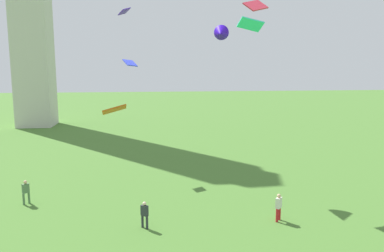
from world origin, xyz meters
The scene contains 9 objects.
person_0 centered at (8.00, 16.57, 1.03)m, with size 0.51×0.54×1.82m.
person_2 centered at (-9.14, 21.33, 1.00)m, with size 0.52×0.50×1.77m.
person_4 centered at (-0.57, 16.30, 0.97)m, with size 0.50×0.48×1.71m.
kite_flying_0 centered at (5.54, 24.96, 12.37)m, with size 1.61×2.08×1.42m.
kite_flying_1 centered at (6.28, 17.06, 13.51)m, with size 1.65×1.37×0.86m.
kite_flying_2 centered at (-1.57, 17.86, 13.17)m, with size 0.79×0.97×0.53m.
kite_flying_3 centered at (-1.94, 29.81, 9.98)m, with size 1.43×1.68×0.69m.
kite_flying_4 centered at (-1.93, 13.34, 7.80)m, with size 1.28×1.04×0.64m.
kite_flying_5 centered at (7.40, 22.78, 12.88)m, with size 1.92×1.17×1.08m.
Camera 1 is at (0.01, -7.33, 10.38)m, focal length 37.53 mm.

